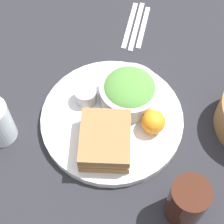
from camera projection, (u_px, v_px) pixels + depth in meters
The scene contains 10 objects.
ground_plane at pixel (112, 121), 0.84m from camera, with size 4.00×4.00×0.00m, color #232328.
plate at pixel (112, 119), 0.83m from camera, with size 0.31×0.31×0.02m, color silver.
sandwich at pixel (105, 140), 0.76m from camera, with size 0.13×0.11×0.05m.
salad_bowl at pixel (129, 91), 0.82m from camera, with size 0.13×0.13×0.06m.
dressing_cup at pixel (86, 95), 0.83m from camera, with size 0.05×0.05×0.03m, color #B7B7BC.
orange_wedge at pixel (153, 122), 0.79m from camera, with size 0.05×0.05×0.05m, color orange.
drink_glass at pixel (187, 202), 0.69m from camera, with size 0.07×0.07×0.11m, color #38190F.
fork at pixel (130, 25), 0.99m from camera, with size 0.17×0.01×0.01m, color silver.
knife at pixel (137, 26), 0.99m from camera, with size 0.17×0.01×0.01m, color silver.
spoon at pixel (143, 27), 0.98m from camera, with size 0.15×0.01×0.01m, color silver.
Camera 1 is at (0.42, -0.02, 0.73)m, focal length 60.00 mm.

